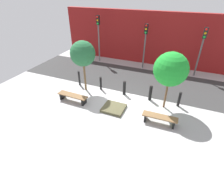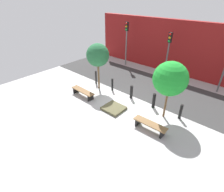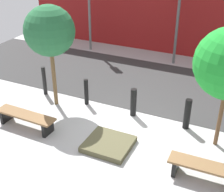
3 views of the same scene
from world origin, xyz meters
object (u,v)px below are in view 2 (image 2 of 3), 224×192
at_px(bench_left, 83,92).
at_px(bollard_far_left, 96,77).
at_px(traffic_light_west, 126,36).
at_px(traffic_light_mid_west, 169,47).
at_px(bollard_center, 131,92).
at_px(bollard_left, 112,85).
at_px(bench_right, 150,125).
at_px(bollard_right, 154,101).
at_px(bollard_far_right, 181,112).
at_px(planter_bed, 114,108).
at_px(tree_behind_right_bench, 170,79).
at_px(tree_behind_left_bench, 98,55).

height_order(bench_left, bollard_far_left, bollard_far_left).
xyz_separation_m(traffic_light_west, traffic_light_mid_west, (4.27, -0.00, -0.25)).
relative_size(traffic_light_west, traffic_light_mid_west, 1.10).
xyz_separation_m(bollard_center, traffic_light_west, (-4.27, 4.91, 2.32)).
bearing_deg(bollard_left, bench_right, -24.79).
distance_m(bollard_right, bollard_far_right, 1.74).
height_order(planter_bed, bollard_left, bollard_left).
height_order(traffic_light_west, traffic_light_mid_west, traffic_light_west).
bearing_deg(bollard_left, planter_bed, -46.75).
bearing_deg(bench_left, tree_behind_right_bench, 17.83).
distance_m(bench_left, tree_behind_left_bench, 2.76).
relative_size(tree_behind_left_bench, bollard_left, 3.65).
height_order(tree_behind_left_bench, bollard_right, tree_behind_left_bench).
xyz_separation_m(bench_right, planter_bed, (-2.69, 0.20, -0.26)).
bearing_deg(bollard_right, bench_right, -64.94).
bearing_deg(tree_behind_left_bench, traffic_light_west, 106.40).
distance_m(bollard_center, traffic_light_west, 6.91).
bearing_deg(traffic_light_mid_west, tree_behind_right_bench, -63.31).
bearing_deg(bench_right, bollard_left, 153.89).
bearing_deg(bollard_center, bench_right, -37.22).
height_order(bollard_far_left, bollard_left, bollard_far_left).
xyz_separation_m(bench_left, tree_behind_right_bench, (5.39, 1.60, 2.11)).
distance_m(bollard_left, traffic_light_mid_west, 5.61).
relative_size(bollard_far_left, bollard_left, 1.15).
distance_m(planter_bed, traffic_light_west, 8.44).
bearing_deg(bench_right, tree_behind_left_bench, 162.17).
xyz_separation_m(bollard_left, bollard_far_right, (5.21, 0.00, 0.00)).
bearing_deg(tree_behind_left_bench, bollard_right, 5.79).
relative_size(bench_left, tree_behind_left_bench, 0.58).
distance_m(tree_behind_right_bench, traffic_light_mid_west, 6.00).
bearing_deg(tree_behind_right_bench, bollard_far_right, 29.95).
relative_size(bollard_right, bollard_far_right, 1.05).
distance_m(bollard_right, traffic_light_west, 8.09).
bearing_deg(traffic_light_mid_west, bollard_right, -70.52).
bearing_deg(bollard_center, tree_behind_left_bench, -170.53).
bearing_deg(bollard_far_right, tree_behind_left_bench, -175.83).
bearing_deg(tree_behind_left_bench, bollard_left, 25.15).
bearing_deg(tree_behind_left_bench, bench_right, -16.51).
distance_m(tree_behind_left_bench, bollard_left, 2.37).
xyz_separation_m(bollard_far_left, bollard_far_right, (6.95, 0.00, -0.07)).
bearing_deg(bench_left, traffic_light_west, 104.09).
bearing_deg(bollard_far_left, bollard_center, 0.00).
distance_m(bench_right, bollard_far_right, 2.19).
bearing_deg(bollard_left, traffic_light_mid_west, 70.52).
xyz_separation_m(bollard_far_left, traffic_light_mid_west, (3.47, 4.91, 2.01)).
relative_size(planter_bed, bollard_left, 1.36).
xyz_separation_m(bollard_far_left, bollard_right, (5.21, 0.00, -0.05)).
bearing_deg(tree_behind_left_bench, tree_behind_right_bench, 0.00).
bearing_deg(bollard_center, bollard_far_left, 180.00).
xyz_separation_m(tree_behind_left_bench, bollard_right, (4.43, 0.45, -2.10)).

